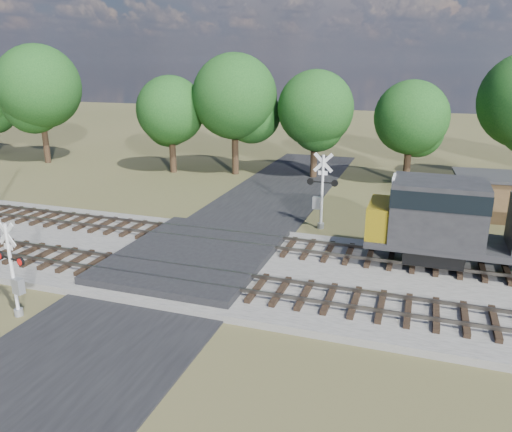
% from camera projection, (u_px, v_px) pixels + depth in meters
% --- Properties ---
extents(ground, '(160.00, 160.00, 0.00)m').
position_uv_depth(ground, '(191.00, 266.00, 23.77)').
color(ground, '#4B4B28').
rests_on(ground, ground).
extents(ballast_bed, '(140.00, 10.00, 0.30)m').
position_uv_depth(ballast_bed, '(410.00, 288.00, 21.11)').
color(ballast_bed, gray).
rests_on(ballast_bed, ground).
extents(road, '(7.00, 60.00, 0.08)m').
position_uv_depth(road, '(191.00, 265.00, 23.76)').
color(road, black).
rests_on(road, ground).
extents(crossing_panel, '(7.00, 9.00, 0.62)m').
position_uv_depth(crossing_panel, '(196.00, 256.00, 24.13)').
color(crossing_panel, '#262628').
rests_on(crossing_panel, ground).
extents(track_near, '(140.00, 2.60, 0.33)m').
position_uv_depth(track_near, '(238.00, 284.00, 20.88)').
color(track_near, black).
rests_on(track_near, ballast_bed).
extents(track_far, '(140.00, 2.60, 0.33)m').
position_uv_depth(track_far, '(272.00, 244.00, 25.40)').
color(track_far, black).
rests_on(track_far, ballast_bed).
extents(crossing_signal_near, '(1.53, 0.42, 3.83)m').
position_uv_depth(crossing_signal_near, '(15.00, 278.00, 18.67)').
color(crossing_signal_near, silver).
rests_on(crossing_signal_near, ground).
extents(crossing_signal_far, '(1.80, 0.39, 4.46)m').
position_uv_depth(crossing_signal_far, '(320.00, 197.00, 28.59)').
color(crossing_signal_far, silver).
rests_on(crossing_signal_far, ground).
extents(equipment_shed, '(4.15, 4.15, 2.65)m').
position_uv_depth(equipment_shed, '(486.00, 195.00, 31.07)').
color(equipment_shed, '#4B3720').
rests_on(equipment_shed, ground).
extents(treeline, '(81.38, 11.46, 11.51)m').
position_uv_depth(treeline, '(383.00, 102.00, 38.03)').
color(treeline, black).
rests_on(treeline, ground).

